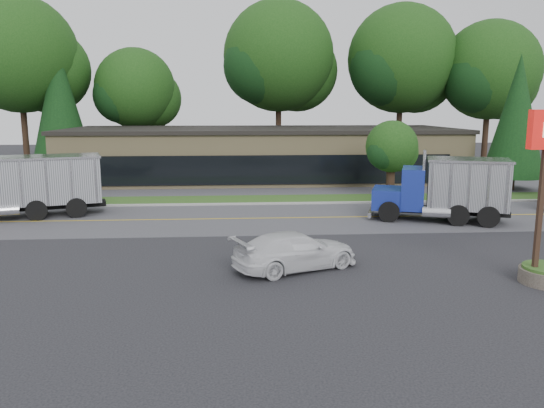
{
  "coord_description": "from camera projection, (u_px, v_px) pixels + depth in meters",
  "views": [
    {
      "loc": [
        -0.25,
        -19.46,
        6.02
      ],
      "look_at": [
        1.3,
        3.57,
        1.8
      ],
      "focal_mm": 35.0,
      "sensor_mm": 36.0,
      "label": 1
    }
  ],
  "objects": [
    {
      "name": "tree_far_e",
      "position": [
        490.0,
        75.0,
        50.71
      ],
      "size": [
        9.95,
        9.36,
        14.19
      ],
      "color": "#382619",
      "rests_on": "ground"
    },
    {
      "name": "road",
      "position": [
        242.0,
        219.0,
        29.03
      ],
      "size": [
        60.0,
        8.0,
        0.02
      ],
      "primitive_type": "cube",
      "color": "slate",
      "rests_on": "ground"
    },
    {
      "name": "rally_car",
      "position": [
        296.0,
        251.0,
        19.94
      ],
      "size": [
        5.23,
        3.77,
        1.41
      ],
      "primitive_type": "imported",
      "rotation": [
        0.0,
        0.0,
        1.99
      ],
      "color": "silver",
      "rests_on": "ground"
    },
    {
      "name": "dump_truck_blue",
      "position": [
        448.0,
        188.0,
        28.17
      ],
      "size": [
        7.35,
        4.66,
        3.36
      ],
      "rotation": [
        0.0,
        0.0,
        2.8
      ],
      "color": "black",
      "rests_on": "ground"
    },
    {
      "name": "strip_mall",
      "position": [
        263.0,
        155.0,
        45.49
      ],
      "size": [
        32.0,
        12.0,
        4.0
      ],
      "primitive_type": "cube",
      "color": "tan",
      "rests_on": "ground"
    },
    {
      "name": "tree_far_b",
      "position": [
        137.0,
        92.0,
        51.67
      ],
      "size": [
        8.21,
        7.73,
        11.71
      ],
      "color": "#382619",
      "rests_on": "ground"
    },
    {
      "name": "grass_verge",
      "position": [
        241.0,
        200.0,
        34.92
      ],
      "size": [
        60.0,
        3.4,
        0.03
      ],
      "primitive_type": "cube",
      "color": "#204C1A",
      "rests_on": "ground"
    },
    {
      "name": "evergreen_left",
      "position": [
        60.0,
        101.0,
        47.41
      ],
      "size": [
        5.23,
        5.23,
        11.89
      ],
      "color": "#382619",
      "rests_on": "ground"
    },
    {
      "name": "tree_verge",
      "position": [
        392.0,
        149.0,
        35.04
      ],
      "size": [
        3.64,
        3.42,
        5.19
      ],
      "color": "#382619",
      "rests_on": "ground"
    },
    {
      "name": "center_line",
      "position": [
        242.0,
        219.0,
        29.03
      ],
      "size": [
        60.0,
        0.12,
        0.01
      ],
      "primitive_type": "cube",
      "color": "gold",
      "rests_on": "ground"
    },
    {
      "name": "dump_truck_red",
      "position": [
        21.0,
        185.0,
        29.05
      ],
      "size": [
        9.93,
        5.26,
        3.36
      ],
      "rotation": [
        0.0,
        0.0,
        3.45
      ],
      "color": "black",
      "rests_on": "ground"
    },
    {
      "name": "tree_far_c",
      "position": [
        280.0,
        62.0,
        52.1
      ],
      "size": [
        11.46,
        10.79,
        16.35
      ],
      "color": "#382619",
      "rests_on": "ground"
    },
    {
      "name": "tree_far_a",
      "position": [
        22.0,
        60.0,
        48.58
      ],
      "size": [
        11.29,
        10.63,
        16.11
      ],
      "color": "#382619",
      "rests_on": "ground"
    },
    {
      "name": "tree_far_d",
      "position": [
        403.0,
        64.0,
        51.96
      ],
      "size": [
        11.18,
        10.52,
        15.94
      ],
      "color": "#382619",
      "rests_on": "ground"
    },
    {
      "name": "ground",
      "position": [
        244.0,
        268.0,
        20.2
      ],
      "size": [
        140.0,
        140.0,
        0.0
      ],
      "primitive_type": "plane",
      "color": "#35353A",
      "rests_on": "ground"
    },
    {
      "name": "far_parking",
      "position": [
        240.0,
        189.0,
        39.83
      ],
      "size": [
        60.0,
        7.0,
        0.02
      ],
      "primitive_type": "cube",
      "color": "slate",
      "rests_on": "ground"
    },
    {
      "name": "curb",
      "position": [
        241.0,
        205.0,
        33.15
      ],
      "size": [
        60.0,
        0.3,
        0.12
      ],
      "primitive_type": "cube",
      "color": "#9E9E99",
      "rests_on": "ground"
    },
    {
      "name": "evergreen_right",
      "position": [
        517.0,
        116.0,
        38.22
      ],
      "size": [
        4.31,
        4.31,
        9.79
      ],
      "color": "#382619",
      "rests_on": "ground"
    }
  ]
}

